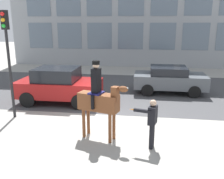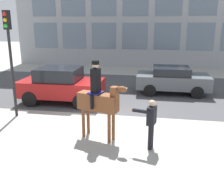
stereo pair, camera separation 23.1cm
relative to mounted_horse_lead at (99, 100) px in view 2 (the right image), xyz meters
The scene contains 7 objects.
ground_plane 2.21m from the mounted_horse_lead, 90.97° to the left, with size 80.00×80.00×0.00m, color #9E9B93.
road_surface 6.62m from the mounted_horse_lead, 90.26° to the left, with size 21.91×8.50×0.01m.
mounted_horse_lead is the anchor object (origin of this frame).
pedestrian_bystander 1.84m from the mounted_horse_lead, 14.59° to the right, with size 0.90×0.44×1.58m.
street_car_near_lane 4.56m from the mounted_horse_lead, 126.76° to the left, with size 4.00×2.06×1.73m.
street_car_far_lane 6.89m from the mounted_horse_lead, 66.12° to the left, with size 3.93×2.06×1.47m.
traffic_light 4.42m from the mounted_horse_lead, 159.75° to the left, with size 0.24×0.29×4.28m.
Camera 2 is at (1.78, -9.38, 3.80)m, focal length 40.00 mm.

